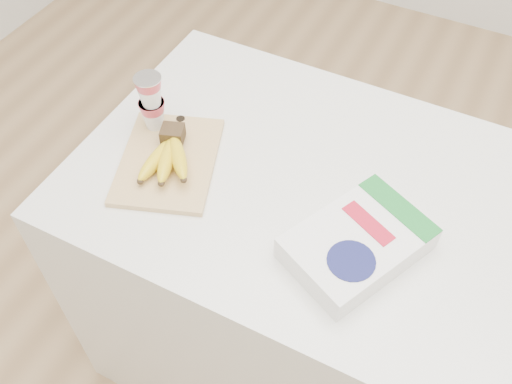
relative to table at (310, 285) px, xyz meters
The scene contains 5 objects.
table is the anchor object (origin of this frame).
cutting_board 0.53m from the table, 164.49° to the right, with size 0.20×0.27×0.01m, color #DCB578.
bananas 0.55m from the table, 162.92° to the right, with size 0.14×0.17×0.05m.
yogurt_stack 0.63m from the table, behind, with size 0.06×0.06×0.14m.
cereal_box 0.46m from the table, 46.87° to the right, with size 0.27×0.31×0.06m.
Camera 1 is at (0.22, -0.74, 1.70)m, focal length 40.00 mm.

